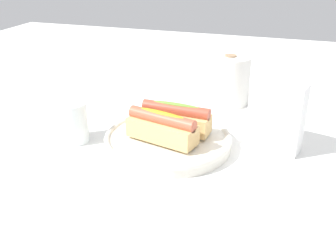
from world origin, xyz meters
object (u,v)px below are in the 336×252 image
at_px(serving_bowl, 168,140).
at_px(hotdog_back, 174,118).
at_px(paper_towel_roll, 229,80).
at_px(water_glass, 73,124).
at_px(napkin_box, 276,116).
at_px(hotdog_front, 162,128).

xyz_separation_m(serving_bowl, hotdog_back, (0.00, 0.03, 0.04)).
bearing_deg(hotdog_back, paper_towel_roll, 75.36).
relative_size(serving_bowl, paper_towel_roll, 2.04).
bearing_deg(water_glass, serving_bowl, 10.28).
bearing_deg(paper_towel_roll, serving_bowl, -104.13).
xyz_separation_m(paper_towel_roll, napkin_box, (0.14, -0.24, 0.01)).
relative_size(serving_bowl, water_glass, 3.04).
bearing_deg(paper_towel_roll, water_glass, -130.00).
distance_m(hotdog_front, water_glass, 0.20).
relative_size(hotdog_back, napkin_box, 1.02).
bearing_deg(hotdog_front, water_glass, -177.05).
bearing_deg(serving_bowl, hotdog_front, -98.89).
bearing_deg(paper_towel_roll, hotdog_front, -103.70).
xyz_separation_m(water_glass, napkin_box, (0.42, 0.10, 0.04)).
distance_m(hotdog_front, hotdog_back, 0.06).
relative_size(hotdog_front, napkin_box, 1.05).
bearing_deg(hotdog_back, hotdog_front, -98.89).
distance_m(serving_bowl, water_glass, 0.21).
height_order(serving_bowl, paper_towel_roll, paper_towel_roll).
xyz_separation_m(hotdog_back, paper_towel_roll, (0.07, 0.27, 0.01)).
relative_size(hotdog_back, paper_towel_roll, 1.14).
bearing_deg(water_glass, hotdog_front, 2.95).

